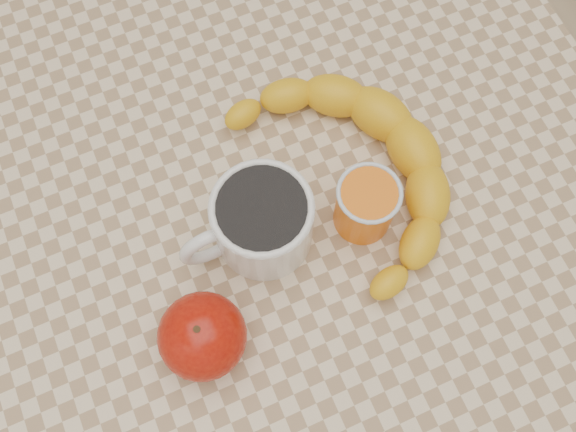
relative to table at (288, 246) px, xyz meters
name	(u,v)px	position (x,y,z in m)	size (l,w,h in m)	color
ground	(288,335)	(0.00, 0.00, -0.66)	(3.00, 3.00, 0.00)	tan
table	(288,246)	(0.00, 0.00, 0.00)	(0.80, 0.80, 0.75)	beige
coffee_mug	(260,221)	(-0.03, 0.00, 0.13)	(0.14, 0.10, 0.09)	white
orange_juice_glass	(366,205)	(0.07, -0.03, 0.12)	(0.06, 0.06, 0.08)	orange
apple	(202,336)	(-0.12, -0.08, 0.12)	(0.09, 0.09, 0.08)	#8D0A04
banana	(354,171)	(0.08, 0.02, 0.11)	(0.25, 0.34, 0.05)	yellow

